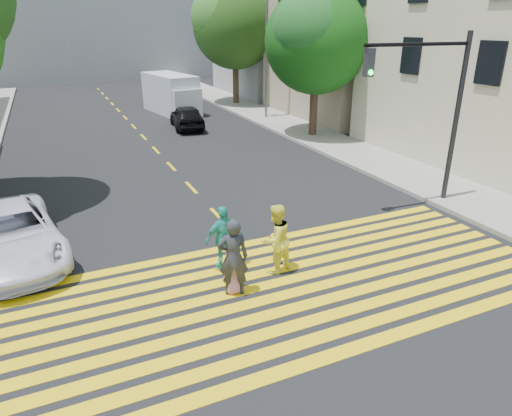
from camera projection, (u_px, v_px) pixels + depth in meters
ground at (314, 317)px, 9.73m from camera, size 120.00×120.00×0.00m
sidewalk_right at (306, 133)px, 25.59m from camera, size 3.00×60.00×0.15m
crosswalk at (286, 287)px, 10.81m from camera, size 13.40×5.30×0.01m
lane_line at (129, 122)px, 28.72m from camera, size 0.12×34.40×0.01m
building_right_tan at (365, 36)px, 29.58m from camera, size 10.00×10.00×10.00m
building_right_grey at (286, 33)px, 38.86m from camera, size 10.00×10.00×10.00m
backdrop_block at (81, 20)px, 47.97m from camera, size 30.00×8.00×12.00m
tree_right_near at (317, 35)px, 23.05m from camera, size 7.02×7.02×7.73m
tree_right_far at (236, 21)px, 32.61m from camera, size 7.20×6.75×8.72m
pedestrian_man at (233, 257)px, 10.24m from camera, size 0.79×0.64×1.88m
pedestrian_woman at (276, 239)px, 11.20m from camera, size 1.04×0.92×1.80m
pedestrian_child at (234, 270)px, 10.42m from camera, size 0.66×0.52×1.18m
pedestrian_extra at (224, 238)px, 11.37m from camera, size 1.02×0.47×1.70m
white_sedan at (10, 235)px, 11.89m from camera, size 3.06×5.29×1.39m
dark_car_near at (187, 117)px, 26.72m from camera, size 2.13×4.23×1.38m
silver_car at (158, 95)px, 34.35m from camera, size 2.55×5.20×1.45m
dark_car_parked at (180, 96)px, 34.85m from camera, size 1.85×3.84×1.21m
white_van at (172, 95)px, 31.03m from camera, size 2.87×5.71×2.57m
traffic_signal at (434, 98)px, 14.28m from camera, size 3.82×0.43×5.61m
street_lamp at (264, 35)px, 27.64m from camera, size 2.00×0.43×8.85m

